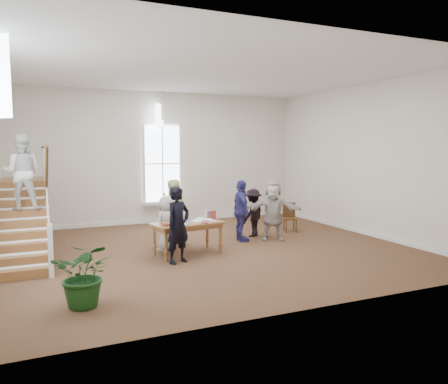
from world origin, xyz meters
name	(u,v)px	position (x,y,z in m)	size (l,w,h in m)	color
ground	(211,249)	(0.00, 0.00, 0.00)	(10.00, 10.00, 0.00)	#47271C
room_shell	(164,211)	(0.00, 4.39, 0.40)	(10.49, 10.00, 10.00)	beige
staircase	(23,191)	(-4.34, 0.75, 1.62)	(1.10, 4.10, 2.92)	brown
library_table	(189,226)	(-0.68, -0.25, 0.71)	(1.81, 1.11, 0.86)	brown
police_officer	(178,225)	(-1.15, -0.90, 0.87)	(0.64, 0.42, 1.75)	black
elderly_woman	(167,223)	(-1.05, 0.35, 0.70)	(0.69, 0.45, 1.41)	#B8B4AB
person_yellow	(172,213)	(-0.75, 0.85, 0.89)	(0.86, 0.67, 1.77)	#EBE592
woman_cluster_a	(241,211)	(1.15, 0.57, 0.86)	(1.01, 0.42, 1.72)	navy
woman_cluster_b	(253,213)	(1.75, 1.02, 0.71)	(0.91, 0.52, 1.41)	black
woman_cluster_c	(273,210)	(2.05, 0.37, 0.85)	(1.57, 0.50, 1.70)	#BBB3A8
floor_plant	(85,274)	(-3.40, -2.91, 0.55)	(0.99, 0.86, 1.10)	#133A12
side_chair	(290,216)	(3.16, 1.24, 0.49)	(0.50, 0.50, 0.90)	#3C2310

